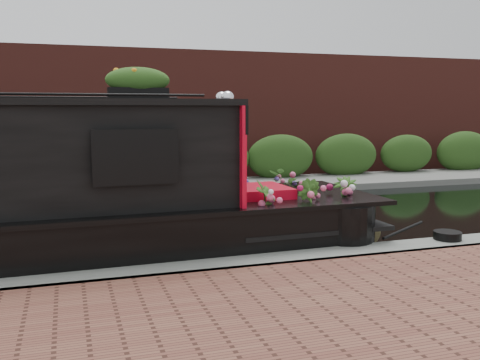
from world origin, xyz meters
name	(u,v)px	position (x,y,z in m)	size (l,w,h in m)	color
ground	(171,227)	(0.00, 0.00, 0.00)	(80.00, 80.00, 0.00)	black
near_bank_coping	(219,282)	(0.00, -3.30, 0.00)	(40.00, 0.60, 0.50)	slate
far_bank_path	(141,194)	(0.00, 4.20, 0.00)	(40.00, 2.40, 0.34)	slate
far_hedge	(136,189)	(0.00, 5.10, 0.00)	(40.00, 1.10, 2.80)	#254517
far_brick_wall	(128,179)	(0.00, 7.20, 0.00)	(40.00, 1.00, 8.00)	maroon
rope_fender	(363,230)	(2.83, -2.04, 0.19)	(0.39, 0.39, 0.44)	brown
coiled_mooring_rope	(447,235)	(3.58, -3.18, 0.31)	(0.41, 0.41, 0.12)	black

